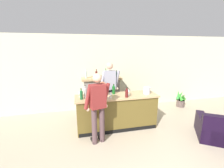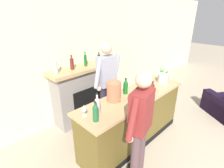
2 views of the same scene
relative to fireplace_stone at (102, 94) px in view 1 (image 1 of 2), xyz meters
name	(u,v)px [view 1 (image 1 of 2)]	position (x,y,z in m)	size (l,w,h in m)	color
wall_back_panel	(112,73)	(0.43, 0.26, 0.73)	(12.00, 0.07, 2.75)	beige
bar_counter	(117,112)	(0.22, -1.34, -0.15)	(2.33, 0.67, 0.99)	brown
fireplace_stone	(102,94)	(0.00, 0.00, 0.00)	(1.42, 0.52, 1.58)	gray
armchair_black	(218,130)	(2.60, -2.49, -0.39)	(1.26, 1.26, 0.75)	black
potted_plant_corner	(181,100)	(3.13, -0.34, -0.36)	(0.42, 0.45, 0.66)	brown
person_customer	(98,106)	(-0.40, -1.93, 0.32)	(0.64, 0.37, 1.74)	#4D383A
person_bartender	(110,88)	(0.16, -0.70, 0.39)	(0.66, 0.32, 1.85)	#252031
copper_dispenser	(102,88)	(-0.17, -1.21, 0.55)	(0.25, 0.28, 0.40)	#B36345
ice_bucket_steel	(147,91)	(1.11, -1.38, 0.44)	(0.21, 0.21, 0.19)	silver
wine_bottle_burgundy_dark	(81,94)	(-0.76, -1.44, 0.48)	(0.08, 0.08, 0.30)	#1B572E
wine_bottle_merlot_tall	(127,93)	(0.44, -1.55, 0.47)	(0.08, 0.08, 0.28)	#511716
wine_bottle_chardonnay_pale	(114,89)	(0.17, -1.17, 0.48)	(0.08, 0.08, 0.30)	#13581D
wine_bottle_riesling_slim	(85,92)	(-0.66, -1.36, 0.50)	(0.07, 0.07, 0.35)	#B4AFB8
wine_glass_mid_counter	(111,93)	(0.00, -1.49, 0.46)	(0.09, 0.09, 0.16)	silver
wine_glass_front_left	(129,91)	(0.56, -1.37, 0.47)	(0.07, 0.07, 0.18)	silver
wine_glass_front_right	(80,92)	(-0.80, -1.24, 0.48)	(0.07, 0.07, 0.18)	silver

